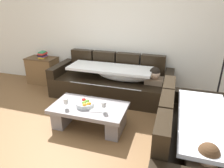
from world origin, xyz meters
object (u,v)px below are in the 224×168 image
wine_glass_near_right (104,105)px  fruit_bowl (85,104)px  wine_glass_near_left (66,102)px  book_stack_on_cabinet (42,55)px  coffee_table (89,114)px  floor_lamp (223,51)px  open_magazine (100,109)px  couch_along_wall (113,82)px  side_cabinet (43,70)px  couch_near_window (192,141)px

wine_glass_near_right → fruit_bowl: bearing=167.5°
wine_glass_near_left → book_stack_on_cabinet: bearing=133.1°
coffee_table → floor_lamp: bearing=32.6°
fruit_bowl → open_magazine: (0.25, -0.01, -0.04)m
couch_along_wall → wine_glass_near_right: size_ratio=15.19×
coffee_table → book_stack_on_cabinet: bearing=141.6°
wine_glass_near_left → couch_along_wall: bearing=76.0°
side_cabinet → book_stack_on_cabinet: (0.05, 0.00, 0.39)m
open_magazine → book_stack_on_cabinet: book_stack_on_cabinet is taller
open_magazine → book_stack_on_cabinet: (-2.01, 1.48, 0.33)m
side_cabinet → wine_glass_near_right: bearing=-35.6°
fruit_bowl → floor_lamp: bearing=32.4°
fruit_bowl → open_magazine: bearing=-3.4°
couch_near_window → open_magazine: size_ratio=6.99×
floor_lamp → couch_near_window: bearing=-105.8°
couch_near_window → fruit_bowl: 1.64m
couch_near_window → open_magazine: couch_near_window is taller
wine_glass_near_left → side_cabinet: (-1.55, 1.61, -0.17)m
floor_lamp → open_magazine: bearing=-143.9°
book_stack_on_cabinet → couch_near_window: bearing=-28.2°
side_cabinet → couch_near_window: bearing=-27.8°
wine_glass_near_left → floor_lamp: bearing=32.1°
side_cabinet → coffee_table: bearing=-37.7°
wine_glass_near_right → open_magazine: bearing=146.9°
wine_glass_near_right → side_cabinet: bearing=144.4°
couch_near_window → coffee_table: size_ratio=1.63×
coffee_table → floor_lamp: 2.56m
couch_along_wall → couch_near_window: (1.52, -1.58, 0.01)m
couch_along_wall → book_stack_on_cabinet: (-1.85, 0.23, 0.39)m
book_stack_on_cabinet → floor_lamp: bearing=-2.2°
fruit_bowl → floor_lamp: (2.07, 1.32, 0.69)m
coffee_table → book_stack_on_cabinet: (-1.82, 1.44, 0.48)m
wine_glass_near_left → floor_lamp: 2.82m
couch_near_window → book_stack_on_cabinet: couch_near_window is taller
wine_glass_near_right → floor_lamp: (1.73, 1.39, 0.62)m
wine_glass_near_right → side_cabinet: side_cabinet is taller
fruit_bowl → side_cabinet: (-1.81, 1.46, -0.10)m
wine_glass_near_left → floor_lamp: (2.33, 1.46, 0.62)m
coffee_table → side_cabinet: size_ratio=1.67×
coffee_table → floor_lamp: floor_lamp is taller
book_stack_on_cabinet → side_cabinet: bearing=-178.3°
couch_along_wall → couch_near_window: bearing=-46.1°
fruit_bowl → open_magazine: 0.25m
couch_along_wall → floor_lamp: size_ratio=1.29×
couch_along_wall → floor_lamp: 2.14m
coffee_table → wine_glass_near_left: wine_glass_near_left is taller
open_magazine → fruit_bowl: bearing=164.5°
couch_near_window → open_magazine: 1.40m
fruit_bowl → floor_lamp: floor_lamp is taller
wine_glass_near_right → side_cabinet: 2.65m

